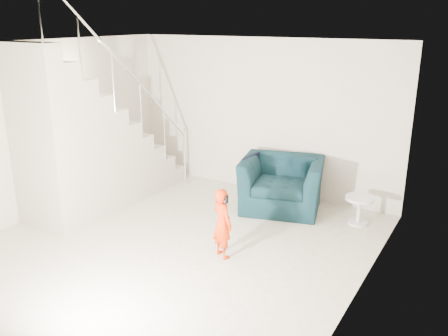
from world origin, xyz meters
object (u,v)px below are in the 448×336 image
(armchair, at_px, (282,184))
(staircase, at_px, (88,152))
(side_table, at_px, (359,206))
(toddler, at_px, (222,223))

(armchair, bearing_deg, staircase, -165.44)
(side_table, height_order, staircase, staircase)
(armchair, distance_m, side_table, 1.28)
(side_table, bearing_deg, armchair, -178.91)
(toddler, height_order, side_table, toddler)
(side_table, xyz_separation_m, staircase, (-3.98, -1.58, 0.65))
(armchair, bearing_deg, toddler, -104.89)
(side_table, bearing_deg, toddler, -122.90)
(side_table, distance_m, staircase, 4.33)
(armchair, xyz_separation_m, side_table, (1.27, 0.02, -0.13))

